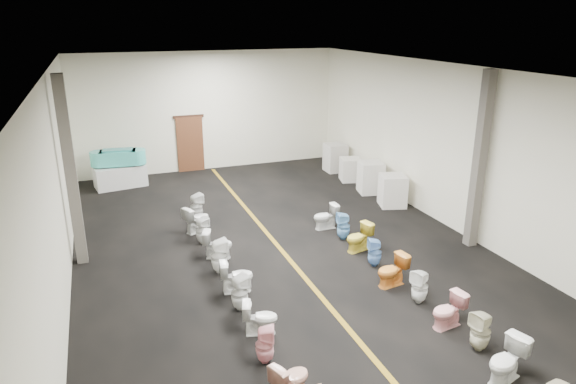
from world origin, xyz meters
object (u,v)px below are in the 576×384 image
appliance_crate_c (351,169)px  toilet_left_2 (291,379)px  bathtub (118,157)px  appliance_crate_b (371,177)px  toilet_right_3 (448,311)px  appliance_crate_d (335,158)px  toilet_right_2 (481,331)px  toilet_right_8 (343,226)px  toilet_left_4 (260,318)px  toilet_left_3 (265,345)px  toilet_left_7 (219,256)px  display_table (120,176)px  toilet_left_6 (237,276)px  toilet_left_8 (218,244)px  toilet_right_9 (326,217)px  toilet_left_11 (196,207)px  toilet_left_10 (197,219)px  appliance_crate_a (393,191)px  toilet_left_5 (240,293)px  toilet_right_1 (507,361)px  toilet_right_5 (392,271)px  toilet_right_6 (375,252)px  toilet_right_4 (420,286)px

appliance_crate_c → toilet_left_2: bearing=-121.8°
bathtub → appliance_crate_c: 8.23m
appliance_crate_b → toilet_right_3: (-2.59, -7.62, -0.18)m
appliance_crate_d → toilet_right_2: (-2.52, -11.18, -0.15)m
appliance_crate_b → toilet_right_8: 4.15m
toilet_left_4 → toilet_left_3: bearing=-174.8°
toilet_left_7 → toilet_right_3: toilet_left_7 is taller
display_table → toilet_right_8: 8.66m
toilet_left_4 → toilet_right_3: 3.58m
toilet_left_2 → toilet_left_6: (0.08, 3.49, 0.03)m
bathtub → toilet_left_8: (1.89, -6.78, -0.71)m
appliance_crate_c → toilet_right_9: (-2.75, -3.82, -0.06)m
appliance_crate_b → toilet_left_11: appliance_crate_b is taller
toilet_left_2 → toilet_right_8: 6.23m
toilet_left_10 → toilet_left_11: bearing=-35.2°
toilet_left_10 → toilet_right_9: toilet_left_10 is taller
toilet_left_2 → toilet_right_9: bearing=-50.8°
appliance_crate_a → toilet_left_4: appliance_crate_a is taller
toilet_left_3 → toilet_right_3: size_ratio=1.01×
toilet_left_3 → toilet_left_6: 2.54m
toilet_left_5 → toilet_left_6: 0.76m
appliance_crate_c → toilet_right_1: bearing=-104.1°
toilet_left_6 → toilet_right_3: toilet_left_6 is taller
appliance_crate_a → toilet_right_5: 5.23m
display_table → toilet_right_5: size_ratio=2.36×
toilet_left_10 → toilet_right_8: toilet_right_8 is taller
toilet_left_7 → display_table: bearing=9.3°
toilet_right_6 → toilet_left_7: bearing=-90.0°
toilet_right_4 → toilet_left_4: bearing=-114.1°
appliance_crate_c → toilet_left_11: 6.28m
appliance_crate_a → toilet_left_4: 7.93m
appliance_crate_d → toilet_left_7: bearing=-132.8°
toilet_right_1 → appliance_crate_c: bearing=148.9°
toilet_left_6 → toilet_left_10: toilet_left_10 is taller
toilet_left_10 → display_table: bearing=-5.5°
toilet_left_3 → toilet_left_10: 6.11m
toilet_right_2 → toilet_left_8: bearing=-159.5°
toilet_left_6 → toilet_right_8: (3.39, 1.67, 0.02)m
toilet_left_2 → toilet_right_4: 3.90m
bathtub → toilet_right_3: size_ratio=2.68×
bathtub → toilet_left_8: size_ratio=2.59×
appliance_crate_b → toilet_left_10: (-6.17, -1.31, -0.16)m
toilet_left_8 → toilet_right_6: bearing=-95.6°
toilet_left_8 → toilet_right_8: bearing=-69.6°
toilet_left_7 → toilet_left_10: bearing=-3.3°
appliance_crate_d → toilet_left_3: bearing=-121.4°
appliance_crate_b → toilet_left_11: 6.02m
toilet_left_3 → toilet_right_9: size_ratio=0.99×
toilet_left_2 → toilet_right_5: bearing=-74.7°
toilet_left_8 → toilet_right_9: (3.26, 0.76, -0.00)m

